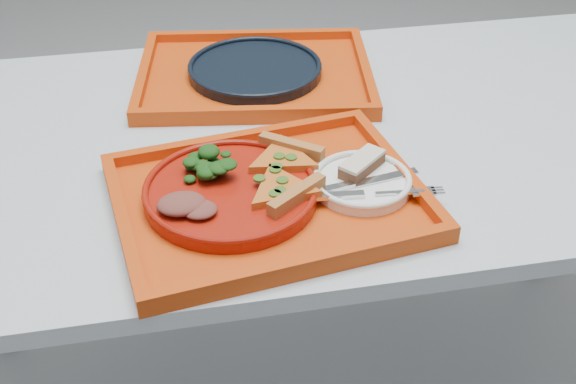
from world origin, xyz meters
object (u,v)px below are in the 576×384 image
object	(u,v)px
tray_far	(255,77)
dessert_bar	(362,164)
dinner_plate	(231,194)
navy_plate	(255,70)
tray_main	(268,201)

from	to	relation	value
tray_far	dessert_bar	distance (m)	0.40
dinner_plate	tray_far	bearing A→B (deg)	76.16
tray_far	navy_plate	world-z (taller)	navy_plate
tray_main	tray_far	distance (m)	0.41
tray_main	dinner_plate	size ratio (longest dim) A/B	1.73
dinner_plate	navy_plate	bearing A→B (deg)	76.16
tray_far	dinner_plate	distance (m)	0.41
navy_plate	dessert_bar	distance (m)	0.40
tray_main	navy_plate	bearing A→B (deg)	75.89
navy_plate	tray_far	bearing A→B (deg)	0.00
dinner_plate	dessert_bar	bearing A→B (deg)	4.40
tray_main	dessert_bar	bearing A→B (deg)	1.64
dessert_bar	tray_far	bearing A→B (deg)	65.13
tray_main	tray_far	xyz separation A→B (m)	(0.04, 0.41, 0.00)
tray_main	dessert_bar	size ratio (longest dim) A/B	5.32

